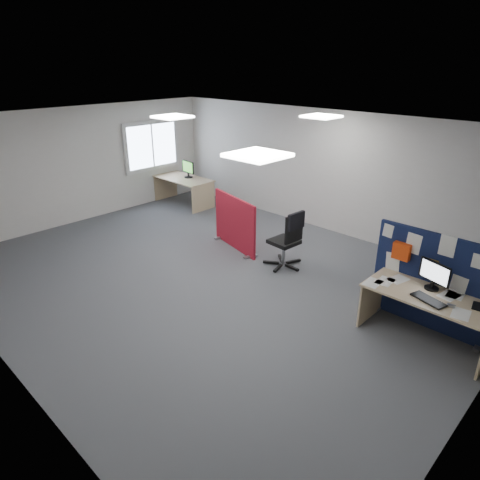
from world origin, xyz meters
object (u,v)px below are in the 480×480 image
Objects in this scene: navy_divider at (433,281)px; red_divider at (235,223)px; main_desk at (429,305)px; second_desk at (185,184)px; monitor_main at (434,274)px; monitor_second at (188,169)px; office_chair at (289,237)px.

navy_divider is 4.07m from red_divider.
main_desk is (0.12, -0.35, -0.19)m from navy_divider.
main_desk is at bearing -12.58° from second_desk.
second_desk is at bearing -174.78° from monitor_main.
main_desk is 3.74× the size of monitor_main.
red_divider is 3.31m from monitor_second.
second_desk is 3.39× the size of monitor_second.
monitor_second is at bearing 166.57° from main_desk.
monitor_main is at bearing -72.98° from navy_divider.
office_chair is (1.39, 0.02, 0.10)m from red_divider.
main_desk is at bearing -52.51° from monitor_main.
monitor_second is at bearing -175.64° from monitor_main.
second_desk is 0.43m from monitor_second.
office_chair is (-2.67, 0.11, -0.10)m from navy_divider.
office_chair is at bearing 14.72° from red_divider.
navy_divider reaches higher than red_divider.
second_desk is at bearing 169.49° from office_chair.
second_desk is at bearing 169.96° from navy_divider.
main_desk is 7.41m from monitor_second.
monitor_second is at bearing 170.70° from red_divider.
monitor_main is 4.15m from red_divider.
navy_divider is 0.42m from main_desk.
main_desk is at bearing 7.76° from red_divider.
navy_divider is at bearing -10.04° from second_desk.
monitor_main is at bearing -2.33° from office_chair.
monitor_second is 0.44× the size of office_chair.
monitor_main is 0.40× the size of office_chair.
office_chair is (4.41, -1.26, -0.33)m from monitor_second.
navy_divider is 1.58× the size of office_chair.
office_chair reaches higher than red_divider.
monitor_main reaches higher than second_desk.
navy_divider is at bearing 108.71° from main_desk.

